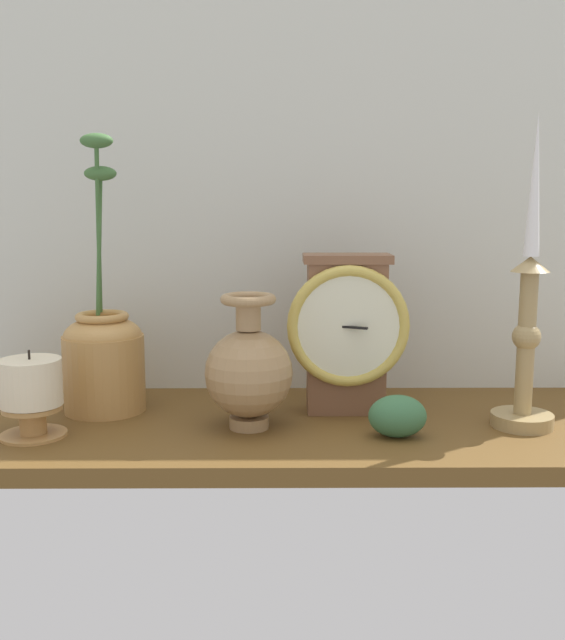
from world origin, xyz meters
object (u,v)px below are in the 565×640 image
at_px(candlestick_tall_left, 527,326).
at_px(brass_vase_bulbous, 249,370).
at_px(brass_vase_jar, 104,355).
at_px(mantel_clock, 347,331).
at_px(pillar_candle_front, 31,393).

height_order(candlestick_tall_left, brass_vase_bulbous, candlestick_tall_left).
distance_m(candlestick_tall_left, brass_vase_jar, 0.58).
xyz_separation_m(mantel_clock, candlestick_tall_left, (0.23, -0.07, 0.02)).
relative_size(mantel_clock, candlestick_tall_left, 0.55).
bearing_deg(candlestick_tall_left, brass_vase_jar, 172.18).
distance_m(brass_vase_bulbous, pillar_candle_front, 0.28).
distance_m(candlestick_tall_left, pillar_candle_front, 0.65).
distance_m(mantel_clock, candlestick_tall_left, 0.24).
xyz_separation_m(brass_vase_bulbous, pillar_candle_front, (-0.28, -0.03, -0.02)).
xyz_separation_m(candlestick_tall_left, pillar_candle_front, (-0.64, -0.04, -0.08)).
distance_m(candlestick_tall_left, brass_vase_bulbous, 0.37).
bearing_deg(brass_vase_bulbous, mantel_clock, 27.74).
xyz_separation_m(mantel_clock, brass_vase_bulbous, (-0.13, -0.07, -0.04)).
height_order(mantel_clock, brass_vase_bulbous, mantel_clock).
relative_size(brass_vase_jar, pillar_candle_front, 3.43).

